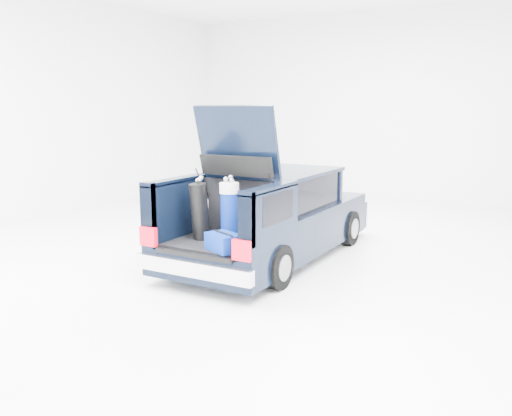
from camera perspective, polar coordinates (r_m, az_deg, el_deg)
The scene contains 6 objects.
ground at distance 8.98m, azimuth 1.58°, elevation -5.24°, with size 14.00×14.00×0.00m, color white.
car at distance 8.92m, azimuth 1.92°, elevation -0.91°, with size 1.87×4.65×2.47m.
red_suitcase at distance 7.62m, azimuth 1.10°, elevation -1.37°, with size 0.37×0.26×0.57m.
black_golf_bag at distance 7.63m, azimuth -5.94°, elevation -0.35°, with size 0.35×0.39×0.90m.
blue_golf_bag at distance 7.62m, azimuth -2.82°, elevation -0.26°, with size 0.33×0.33×0.91m.
blue_duffel at distance 7.07m, azimuth -3.44°, elevation -3.61°, with size 0.56×0.48×0.25m.
Camera 1 is at (4.04, -7.65, 2.42)m, focal length 38.00 mm.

